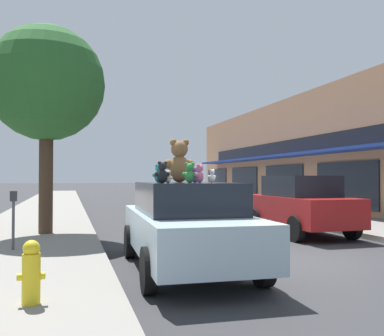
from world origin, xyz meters
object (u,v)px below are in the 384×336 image
at_px(teddy_bear_white, 212,176).
at_px(teddy_bear_cream, 168,177).
at_px(teddy_bear_green, 190,173).
at_px(plush_art_car, 186,224).
at_px(parked_car_far_center, 300,204).
at_px(teddy_bear_giant, 179,161).
at_px(teddy_bear_pink, 199,174).
at_px(teddy_bear_black, 162,173).
at_px(street_tree, 47,84).
at_px(fire_hydrant, 31,272).
at_px(parking_meter, 13,212).
at_px(teddy_bear_teal, 159,174).
at_px(teddy_bear_purple, 195,175).

bearing_deg(teddy_bear_white, teddy_bear_cream, 28.25).
relative_size(teddy_bear_white, teddy_bear_green, 0.73).
height_order(plush_art_car, parked_car_far_center, parked_car_far_center).
height_order(teddy_bear_giant, parked_car_far_center, teddy_bear_giant).
height_order(teddy_bear_pink, parked_car_far_center, teddy_bear_pink).
relative_size(teddy_bear_giant, teddy_bear_black, 2.36).
height_order(street_tree, fire_hydrant, street_tree).
bearing_deg(parking_meter, teddy_bear_pink, -41.09).
height_order(teddy_bear_teal, street_tree, street_tree).
height_order(teddy_bear_giant, fire_hydrant, teddy_bear_giant).
xyz_separation_m(teddy_bear_white, teddy_bear_pink, (-0.52, -0.85, 0.03)).
bearing_deg(plush_art_car, teddy_bear_teal, -161.86).
bearing_deg(teddy_bear_purple, teddy_bear_white, -144.67).
bearing_deg(teddy_bear_white, teddy_bear_black, 27.41).
xyz_separation_m(teddy_bear_cream, street_tree, (-2.19, 5.86, 2.63)).
relative_size(teddy_bear_giant, parked_car_far_center, 0.21).
xyz_separation_m(teddy_bear_white, teddy_bear_purple, (-0.34, 0.05, 0.02)).
distance_m(teddy_bear_cream, parked_car_far_center, 6.93).
bearing_deg(teddy_bear_teal, plush_art_car, -175.59).
distance_m(teddy_bear_teal, street_tree, 6.16).
relative_size(teddy_bear_white, teddy_bear_purple, 0.89).
height_order(teddy_bear_white, parked_car_far_center, teddy_bear_white).
xyz_separation_m(teddy_bear_pink, parking_meter, (-3.34, 2.92, -0.82)).
bearing_deg(teddy_bear_cream, fire_hydrant, 43.93).
bearing_deg(teddy_bear_white, fire_hydrant, 20.21).
distance_m(parked_car_far_center, fire_hydrant, 9.19).
height_order(teddy_bear_giant, teddy_bear_pink, teddy_bear_giant).
bearing_deg(teddy_bear_green, teddy_bear_cream, 53.02).
height_order(teddy_bear_black, teddy_bear_cream, teddy_bear_black).
bearing_deg(plush_art_car, teddy_bear_black, -122.63).
bearing_deg(plush_art_car, teddy_bear_pink, -80.21).
bearing_deg(teddy_bear_teal, teddy_bear_white, -171.77).
bearing_deg(teddy_bear_giant, street_tree, -54.16).
bearing_deg(plush_art_car, parked_car_far_center, 41.61).
bearing_deg(teddy_bear_giant, teddy_bear_pink, 102.50).
distance_m(plush_art_car, parking_meter, 4.00).
xyz_separation_m(teddy_bear_black, parked_car_far_center, (5.24, 4.67, -0.89)).
bearing_deg(teddy_bear_giant, teddy_bear_teal, 50.76).
relative_size(parked_car_far_center, parking_meter, 3.17).
height_order(teddy_bear_black, teddy_bear_teal, teddy_bear_black).
height_order(teddy_bear_green, street_tree, street_tree).
bearing_deg(street_tree, teddy_bear_giant, -59.86).
relative_size(teddy_bear_black, teddy_bear_pink, 1.08).
bearing_deg(teddy_bear_black, plush_art_car, -128.99).
relative_size(teddy_bear_purple, street_tree, 0.05).
distance_m(teddy_bear_black, parked_car_far_center, 7.07).
bearing_deg(teddy_bear_cream, parking_meter, -36.17).
bearing_deg(parking_meter, teddy_bear_green, -42.29).
xyz_separation_m(teddy_bear_giant, fire_hydrant, (-2.51, -2.41, -1.48)).
relative_size(teddy_bear_black, parked_car_far_center, 0.09).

